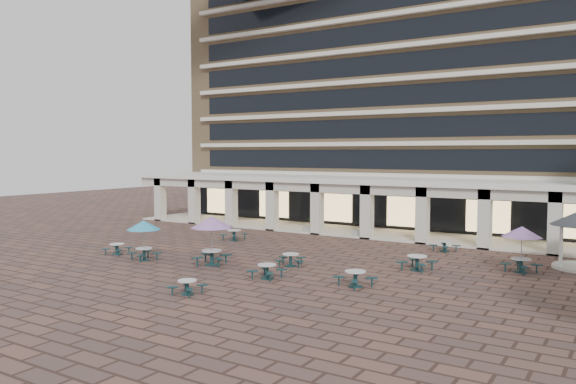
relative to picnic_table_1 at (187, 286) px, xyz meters
name	(u,v)px	position (x,y,z in m)	size (l,w,h in m)	color
ground	(244,263)	(-2.09, 7.03, -0.38)	(120.00, 120.00, 0.00)	brown
apartment_building	(405,86)	(-2.09, 32.50, 12.22)	(40.00, 15.50, 25.20)	#A3835C
retail_arcade	(355,195)	(-2.09, 21.83, 2.62)	(42.00, 6.60, 4.40)	white
picnic_table_1	(187,286)	(0.00, 0.00, 0.00)	(1.53, 1.53, 0.64)	#13393A
picnic_table_2	(267,270)	(1.25, 4.52, 0.05)	(1.63, 1.63, 0.73)	#13393A
picnic_table_3	(355,277)	(5.77, 5.34, 0.07)	(2.06, 2.06, 0.76)	#13393A
picnic_table_4	(144,227)	(-7.65, 4.66, 1.61)	(2.03, 2.03, 2.35)	#13393A
picnic_table_5	(117,248)	(-10.49, 5.09, 0.02)	(1.71, 1.71, 0.68)	#13393A
picnic_table_6	(211,224)	(-3.34, 5.69, 1.95)	(2.37, 2.37, 2.74)	#13393A
picnic_table_7	(417,262)	(7.00, 10.47, 0.10)	(2.00, 2.00, 0.81)	#13393A
picnic_table_8	(234,234)	(-7.83, 13.55, 0.07)	(1.78, 1.78, 0.75)	#13393A
picnic_table_9	(291,259)	(0.64, 7.75, 0.04)	(1.94, 1.94, 0.71)	#13393A
picnic_table_11	(522,234)	(11.85, 12.91, 1.69)	(2.12, 2.12, 2.44)	#13393A
picnic_table_13	(445,245)	(6.55, 17.03, 0.03)	(1.88, 1.88, 0.69)	#13393A
planter_left	(312,226)	(-4.90, 19.93, 0.18)	(1.50, 0.70, 1.33)	gray
planter_right	(362,231)	(-0.56, 19.93, 0.04)	(1.50, 0.69, 1.16)	gray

